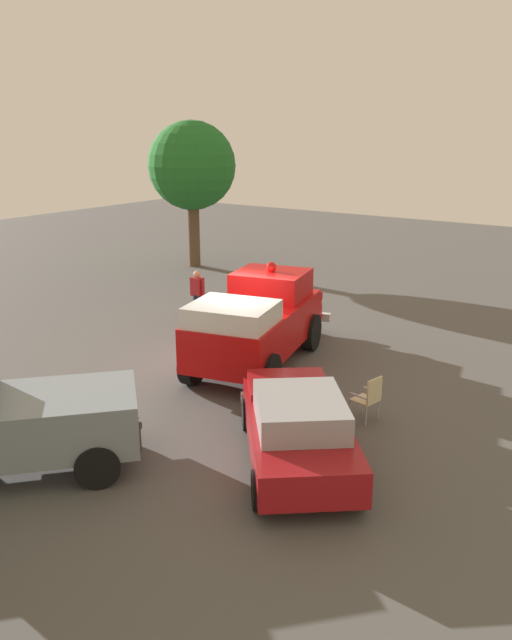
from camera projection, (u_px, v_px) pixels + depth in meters
The scene contains 10 objects.
ground_plane at pixel (234, 365), 16.90m from camera, with size 60.00×60.00×0.00m, color #514F4C.
vintage_fire_truck at pixel (259, 320), 16.76m from camera, with size 3.53×6.29×2.59m.
classic_hot_rod at pixel (297, 425), 11.82m from camera, with size 4.17×4.56×1.46m.
parked_pickup at pixel (3, 423), 11.38m from camera, with size 4.58×4.75×1.90m.
lawn_chair_near_truck at pixel (118, 420), 12.37m from camera, with size 0.56×0.57×1.02m.
lawn_chair_by_car at pixel (239, 300), 21.05m from camera, with size 0.66×0.66×1.02m.
lawn_chair_spare at pixel (369, 396), 13.51m from camera, with size 0.59×0.60×1.02m.
spectator_seated at pixel (123, 417), 12.29m from camera, with size 0.58×0.44×1.29m.
spectator_standing at pixel (197, 292), 20.57m from camera, with size 0.65×0.31×1.68m.
oak_tree_left at pixel (192, 167), 27.77m from camera, with size 3.87×3.87×6.44m.
Camera 1 is at (9.44, -12.70, 6.08)m, focal length 35.47 mm.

